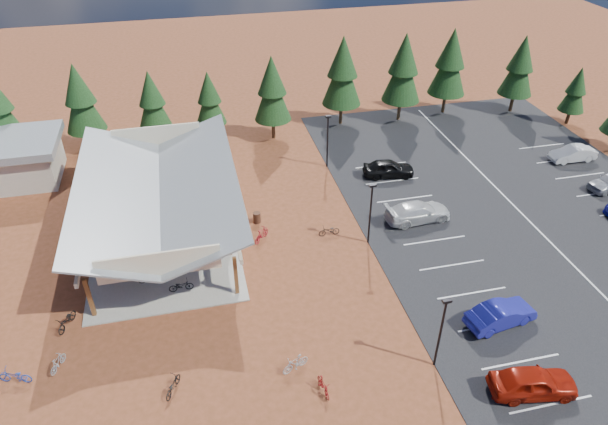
{
  "coord_description": "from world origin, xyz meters",
  "views": [
    {
      "loc": [
        -7.15,
        -28.75,
        25.15
      ],
      "look_at": [
        0.52,
        4.22,
        1.95
      ],
      "focal_mm": 32.0,
      "sensor_mm": 36.0,
      "label": 1
    }
  ],
  "objects_px": {
    "car_9": "(573,154)",
    "trash_bin_0": "(245,232)",
    "bike_1": "(148,254)",
    "bike_11": "(323,386)",
    "bike_pavilion": "(158,189)",
    "car_0": "(533,382)",
    "bike_3": "(126,193)",
    "bike_7": "(182,194)",
    "bike_2": "(144,211)",
    "bike_8": "(67,321)",
    "bike_4": "(181,286)",
    "bike_13": "(295,363)",
    "lamp_post_1": "(371,210)",
    "bike_6": "(185,201)",
    "bike_10": "(15,376)",
    "bike_5": "(216,246)",
    "bike_15": "(262,234)",
    "lamp_post_0": "(441,328)",
    "lamp_post_2": "(328,138)",
    "bike_16": "(329,231)",
    "trash_bin_1": "(257,217)",
    "bike_0": "(150,277)",
    "bike_9": "(58,363)",
    "car_1": "(501,315)",
    "car_3": "(418,212)",
    "bike_12": "(173,386)",
    "car_4": "(389,168)"
  },
  "relations": [
    {
      "from": "bike_2",
      "to": "bike_16",
      "type": "relative_size",
      "value": 1.09
    },
    {
      "from": "car_1",
      "to": "bike_12",
      "type": "bearing_deg",
      "value": 81.74
    },
    {
      "from": "lamp_post_1",
      "to": "car_9",
      "type": "height_order",
      "value": "lamp_post_1"
    },
    {
      "from": "bike_3",
      "to": "car_1",
      "type": "distance_m",
      "value": 30.99
    },
    {
      "from": "lamp_post_0",
      "to": "trash_bin_0",
      "type": "bearing_deg",
      "value": 121.44
    },
    {
      "from": "bike_4",
      "to": "bike_13",
      "type": "distance_m",
      "value": 10.18
    },
    {
      "from": "bike_2",
      "to": "bike_5",
      "type": "height_order",
      "value": "bike_5"
    },
    {
      "from": "bike_5",
      "to": "bike_7",
      "type": "distance_m",
      "value": 8.06
    },
    {
      "from": "trash_bin_0",
      "to": "bike_2",
      "type": "distance_m",
      "value": 8.82
    },
    {
      "from": "bike_pavilion",
      "to": "bike_1",
      "type": "xyz_separation_m",
      "value": [
        -1.24,
        -3.44,
        -3.24
      ]
    },
    {
      "from": "bike_6",
      "to": "car_0",
      "type": "xyz_separation_m",
      "value": [
        17.6,
        -23.02,
        0.26
      ]
    },
    {
      "from": "bike_3",
      "to": "bike_7",
      "type": "relative_size",
      "value": 0.94
    },
    {
      "from": "bike_6",
      "to": "bike_7",
      "type": "relative_size",
      "value": 1.15
    },
    {
      "from": "bike_pavilion",
      "to": "bike_9",
      "type": "xyz_separation_m",
      "value": [
        -6.25,
        -12.32,
        -3.37
      ]
    },
    {
      "from": "bike_5",
      "to": "bike_15",
      "type": "height_order",
      "value": "bike_15"
    },
    {
      "from": "bike_16",
      "to": "trash_bin_1",
      "type": "bearing_deg",
      "value": -122.03
    },
    {
      "from": "bike_2",
      "to": "bike_8",
      "type": "relative_size",
      "value": 0.95
    },
    {
      "from": "lamp_post_0",
      "to": "bike_4",
      "type": "xyz_separation_m",
      "value": [
        -14.05,
        9.63,
        -2.45
      ]
    },
    {
      "from": "bike_5",
      "to": "car_1",
      "type": "distance_m",
      "value": 20.15
    },
    {
      "from": "bike_8",
      "to": "bike_12",
      "type": "height_order",
      "value": "bike_8"
    },
    {
      "from": "bike_4",
      "to": "car_4",
      "type": "height_order",
      "value": "car_4"
    },
    {
      "from": "bike_pavilion",
      "to": "bike_11",
      "type": "relative_size",
      "value": 11.95
    },
    {
      "from": "bike_11",
      "to": "bike_15",
      "type": "xyz_separation_m",
      "value": [
        -1.04,
        14.46,
        0.05
      ]
    },
    {
      "from": "bike_pavilion",
      "to": "car_0",
      "type": "height_order",
      "value": "bike_pavilion"
    },
    {
      "from": "bike_pavilion",
      "to": "bike_10",
      "type": "distance_m",
      "value": 15.72
    },
    {
      "from": "trash_bin_1",
      "to": "bike_16",
      "type": "bearing_deg",
      "value": -30.36
    },
    {
      "from": "bike_4",
      "to": "car_0",
      "type": "bearing_deg",
      "value": -125.7
    },
    {
      "from": "car_9",
      "to": "trash_bin_0",
      "type": "bearing_deg",
      "value": -80.02
    },
    {
      "from": "bike_6",
      "to": "bike_10",
      "type": "bearing_deg",
      "value": 156.98
    },
    {
      "from": "lamp_post_2",
      "to": "bike_9",
      "type": "xyz_separation_m",
      "value": [
        -21.25,
        -19.32,
        -2.53
      ]
    },
    {
      "from": "trash_bin_0",
      "to": "bike_2",
      "type": "height_order",
      "value": "bike_2"
    },
    {
      "from": "bike_5",
      "to": "bike_13",
      "type": "relative_size",
      "value": 0.92
    },
    {
      "from": "bike_1",
      "to": "bike_11",
      "type": "height_order",
      "value": "bike_1"
    },
    {
      "from": "bike_12",
      "to": "trash_bin_0",
      "type": "bearing_deg",
      "value": -87.03
    },
    {
      "from": "bike_0",
      "to": "car_9",
      "type": "bearing_deg",
      "value": -88.65
    },
    {
      "from": "bike_3",
      "to": "bike_6",
      "type": "bearing_deg",
      "value": -97.56
    },
    {
      "from": "lamp_post_0",
      "to": "lamp_post_2",
      "type": "xyz_separation_m",
      "value": [
        0.0,
        24.0,
        0.0
      ]
    },
    {
      "from": "bike_0",
      "to": "bike_8",
      "type": "relative_size",
      "value": 0.83
    },
    {
      "from": "bike_2",
      "to": "bike_3",
      "type": "height_order",
      "value": "bike_2"
    },
    {
      "from": "bike_1",
      "to": "bike_4",
      "type": "xyz_separation_m",
      "value": [
        2.19,
        -3.94,
        -0.05
      ]
    },
    {
      "from": "bike_1",
      "to": "bike_3",
      "type": "height_order",
      "value": "bike_1"
    },
    {
      "from": "lamp_post_2",
      "to": "bike_6",
      "type": "distance_m",
      "value": 14.03
    },
    {
      "from": "bike_6",
      "to": "bike_9",
      "type": "relative_size",
      "value": 1.25
    },
    {
      "from": "bike_3",
      "to": "car_3",
      "type": "xyz_separation_m",
      "value": [
        22.86,
        -8.52,
        0.25
      ]
    },
    {
      "from": "trash_bin_0",
      "to": "bike_7",
      "type": "bearing_deg",
      "value": 124.51
    },
    {
      "from": "bike_11",
      "to": "bike_13",
      "type": "xyz_separation_m",
      "value": [
        -1.17,
        1.83,
        0.04
      ]
    },
    {
      "from": "bike_10",
      "to": "car_9",
      "type": "distance_m",
      "value": 48.96
    },
    {
      "from": "bike_4",
      "to": "bike_16",
      "type": "relative_size",
      "value": 0.99
    },
    {
      "from": "trash_bin_1",
      "to": "bike_8",
      "type": "bearing_deg",
      "value": -147.39
    },
    {
      "from": "bike_pavilion",
      "to": "bike_15",
      "type": "xyz_separation_m",
      "value": [
        7.17,
        -2.91,
        -3.29
      ]
    }
  ]
}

